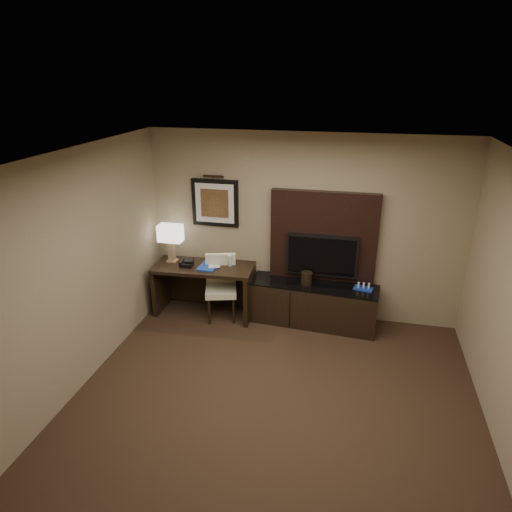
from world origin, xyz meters
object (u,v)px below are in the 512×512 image
(desk_chair, at_px, (221,290))
(desk_phone, at_px, (187,263))
(water_bottle, at_px, (230,261))
(table_lamp, at_px, (171,244))
(tv, at_px, (322,255))
(ice_bucket, at_px, (307,278))
(minibar_tray, at_px, (364,286))
(desk, at_px, (205,290))
(credenza, at_px, (313,304))

(desk_chair, bearing_deg, desk_phone, 160.71)
(desk_phone, xyz_separation_m, water_bottle, (0.62, 0.14, 0.04))
(desk_chair, height_order, table_lamp, table_lamp)
(tv, relative_size, ice_bucket, 5.52)
(tv, bearing_deg, desk_phone, -172.29)
(desk_chair, bearing_deg, water_bottle, 44.67)
(desk_phone, distance_m, minibar_tray, 2.56)
(table_lamp, height_order, desk_phone, table_lamp)
(table_lamp, height_order, minibar_tray, table_lamp)
(table_lamp, xyz_separation_m, desk_phone, (0.28, -0.13, -0.23))
(desk, height_order, credenza, desk)
(table_lamp, bearing_deg, minibar_tray, -0.22)
(tv, height_order, minibar_tray, tv)
(ice_bucket, bearing_deg, water_bottle, 178.32)
(desk, relative_size, minibar_tray, 5.65)
(table_lamp, distance_m, minibar_tray, 2.85)
(desk, bearing_deg, desk_phone, -170.13)
(ice_bucket, xyz_separation_m, minibar_tray, (0.79, 0.01, -0.04))
(minibar_tray, bearing_deg, ice_bucket, -179.40)
(water_bottle, bearing_deg, desk_chair, -119.22)
(tv, distance_m, ice_bucket, 0.39)
(table_lamp, bearing_deg, desk_phone, -24.86)
(ice_bucket, distance_m, minibar_tray, 0.80)
(desk, bearing_deg, minibar_tray, -1.67)
(desk_phone, bearing_deg, credenza, 0.68)
(desk, relative_size, desk_phone, 7.92)
(credenza, xyz_separation_m, ice_bucket, (-0.11, -0.01, 0.40))
(credenza, bearing_deg, tv, 65.59)
(desk_chair, distance_m, water_bottle, 0.45)
(minibar_tray, bearing_deg, desk, -178.44)
(desk, xyz_separation_m, table_lamp, (-0.52, 0.07, 0.67))
(tv, height_order, desk_phone, tv)
(desk_phone, xyz_separation_m, minibar_tray, (2.55, 0.12, -0.16))
(tv, distance_m, water_bottle, 1.33)
(water_bottle, height_order, ice_bucket, water_bottle)
(desk_chair, bearing_deg, table_lamp, 152.74)
(desk_chair, relative_size, desk_phone, 5.02)
(desk, distance_m, ice_bucket, 1.55)
(desk, bearing_deg, credenza, -0.90)
(tv, distance_m, table_lamp, 2.22)
(ice_bucket, bearing_deg, desk, -177.95)
(desk, distance_m, water_bottle, 0.61)
(tv, xyz_separation_m, desk_chair, (-1.42, -0.29, -0.56))
(credenza, bearing_deg, water_bottle, -176.97)
(tv, bearing_deg, desk, -173.06)
(desk, height_order, table_lamp, table_lamp)
(table_lamp, xyz_separation_m, water_bottle, (0.90, 0.01, -0.19))
(table_lamp, relative_size, minibar_tray, 2.13)
(credenza, distance_m, desk_phone, 1.94)
(tv, bearing_deg, ice_bucket, -140.49)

